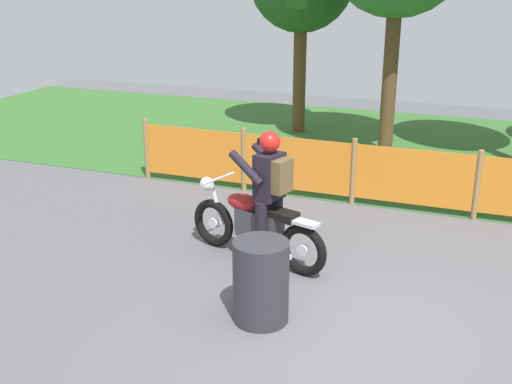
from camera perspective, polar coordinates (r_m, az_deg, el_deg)
ground at (r=6.66m, az=9.38°, el=-12.33°), size 24.00×24.00×0.02m
grass_verge at (r=13.14m, az=15.77°, el=3.45°), size 24.00×6.92×0.01m
barrier_fence at (r=9.69m, az=13.96°, el=1.28°), size 9.12×0.08×1.05m
motorcycle_lead at (r=7.87m, az=-0.09°, el=-2.94°), size 1.99×0.81×0.97m
rider_lead at (r=7.57m, az=1.25°, el=0.05°), size 0.76×0.66×1.69m
oil_drum at (r=6.56m, az=0.45°, el=-8.05°), size 0.58×0.58×0.88m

